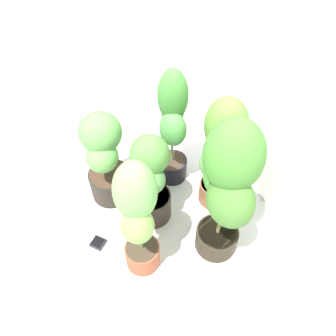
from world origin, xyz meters
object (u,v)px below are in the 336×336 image
potted_plant_back_right (228,184)px  potted_plant_center (151,177)px  potted_plant_front_left (105,156)px  potted_plant_back_center (222,149)px  potted_plant_front_right (138,214)px  hygrometer_box (98,243)px  potted_plant_back_left (173,126)px

potted_plant_back_right → potted_plant_center: bearing=-141.6°
potted_plant_front_left → potted_plant_back_center: 0.72m
potted_plant_front_right → potted_plant_front_left: size_ratio=1.23×
potted_plant_center → hygrometer_box: potted_plant_center is taller
potted_plant_back_left → potted_plant_center: (0.27, -0.24, -0.11)m
potted_plant_back_center → potted_plant_center: potted_plant_back_center is taller
potted_plant_back_left → potted_plant_front_left: bearing=-89.9°
potted_plant_back_right → potted_plant_back_left: bearing=-175.5°
hygrometer_box → potted_plant_back_left: bearing=-104.3°
potted_plant_front_left → hygrometer_box: size_ratio=6.23×
potted_plant_center → potted_plant_front_right: bearing=-28.4°
potted_plant_front_left → potted_plant_center: 0.34m
potted_plant_front_left → potted_plant_back_right: bearing=38.7°
potted_plant_front_left → potted_plant_back_center: bearing=64.8°
potted_plant_back_center → potted_plant_back_right: bearing=-23.7°
potted_plant_front_right → potted_plant_front_left: potted_plant_front_right is taller
potted_plant_front_right → potted_plant_back_left: potted_plant_back_left is taller
potted_plant_back_right → hygrometer_box: potted_plant_back_right is taller
potted_plant_front_right → hygrometer_box: potted_plant_front_right is taller
potted_plant_back_left → potted_plant_back_right: bearing=4.5°
potted_plant_front_right → hygrometer_box: bearing=-131.8°
potted_plant_back_center → potted_plant_center: 0.45m
potted_plant_back_right → hygrometer_box: bearing=-110.9°
potted_plant_front_left → potted_plant_center: bearing=39.0°
potted_plant_back_right → hygrometer_box: 0.95m
potted_plant_front_left → hygrometer_box: (0.37, -0.18, -0.37)m
potted_plant_back_right → potted_plant_front_left: (-0.63, -0.50, -0.23)m
potted_plant_back_right → potted_plant_back_center: bearing=156.3°
potted_plant_back_center → potted_plant_center: bearing=-95.0°
potted_plant_center → potted_plant_back_left: bearing=138.2°
potted_plant_front_right → potted_plant_back_right: potted_plant_back_right is taller
potted_plant_back_right → potted_plant_back_center: size_ratio=1.18×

